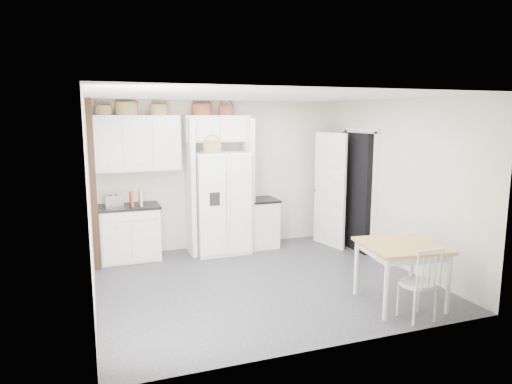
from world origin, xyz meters
name	(u,v)px	position (x,y,z in m)	size (l,w,h in m)	color
floor	(262,281)	(0.00, 0.00, 0.00)	(4.50, 4.50, 0.00)	#24242B
ceiling	(262,96)	(0.00, 0.00, 2.60)	(4.50, 4.50, 0.00)	white
wall_back	(223,175)	(0.00, 2.00, 1.30)	(4.50, 4.50, 0.00)	#BAB7A7
wall_left	(90,202)	(-2.25, 0.00, 1.30)	(4.00, 4.00, 0.00)	#BAB7A7
wall_right	(398,184)	(2.25, 0.00, 1.30)	(4.00, 4.00, 0.00)	#BAB7A7
refrigerator	(221,202)	(-0.15, 1.62, 0.87)	(0.90, 0.72, 1.74)	white
base_cab_left	(130,234)	(-1.68, 1.70, 0.43)	(0.93, 0.59, 0.87)	silver
base_cab_right	(262,224)	(0.64, 1.70, 0.42)	(0.47, 0.57, 0.83)	silver
dining_table	(400,274)	(1.35, -1.31, 0.39)	(0.93, 0.93, 0.77)	olive
windsor_chair	(418,283)	(1.26, -1.75, 0.43)	(0.42, 0.38, 0.86)	silver
counter_left	(129,207)	(-1.68, 1.70, 0.88)	(0.97, 0.63, 0.04)	black
counter_right	(262,200)	(0.64, 1.70, 0.85)	(0.51, 0.61, 0.04)	black
toaster	(114,201)	(-1.91, 1.64, 1.00)	(0.28, 0.16, 0.19)	silver
cookbook_red	(131,199)	(-1.63, 1.62, 1.02)	(0.03, 0.15, 0.23)	#AF3F2A
cookbook_cream	(141,198)	(-1.49, 1.62, 1.02)	(0.04, 0.16, 0.24)	beige
basket_upper_a	(103,110)	(-1.98, 1.83, 2.43)	(0.27, 0.27, 0.15)	olive
basket_upper_b	(127,109)	(-1.63, 1.83, 2.45)	(0.35, 0.35, 0.21)	olive
basket_upper_c	(159,110)	(-1.12, 1.83, 2.44)	(0.30, 0.30, 0.17)	olive
basket_bridge_a	(201,110)	(-0.41, 1.83, 2.45)	(0.34, 0.34, 0.19)	brown
basket_bridge_b	(226,111)	(0.02, 1.83, 2.43)	(0.27, 0.27, 0.15)	brown
basket_fridge_a	(212,148)	(-0.31, 1.52, 1.82)	(0.31, 0.31, 0.16)	olive
upper_cabinet	(136,143)	(-1.50, 1.83, 1.90)	(1.40, 0.34, 0.90)	silver
bridge_cabinet	(217,129)	(-0.15, 1.83, 2.12)	(1.12, 0.34, 0.45)	silver
fridge_panel_left	(190,187)	(-0.66, 1.70, 1.15)	(0.08, 0.60, 2.30)	silver
fridge_panel_right	(247,184)	(0.36, 1.70, 1.15)	(0.08, 0.60, 2.30)	silver
trim_post	(93,186)	(-2.20, 1.35, 1.30)	(0.09, 0.09, 2.60)	black
doorway_void	(357,192)	(2.16, 1.00, 1.02)	(0.18, 0.85, 2.05)	black
door_slab	(330,190)	(1.80, 1.33, 1.02)	(0.80, 0.04, 2.05)	white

